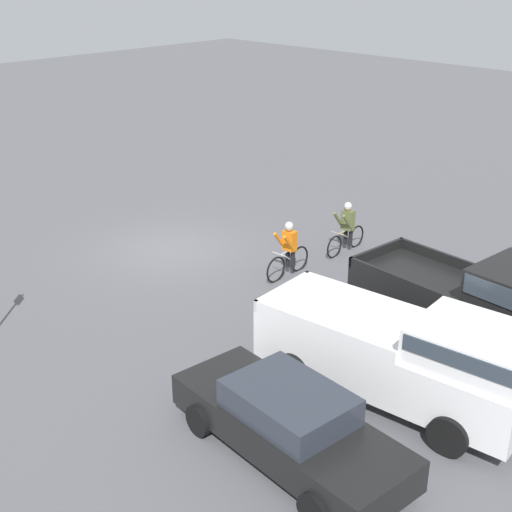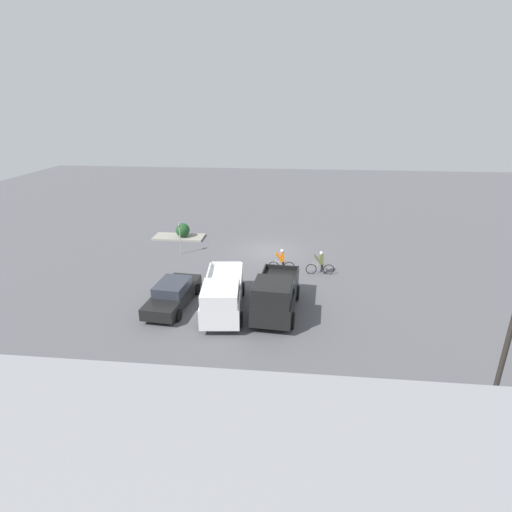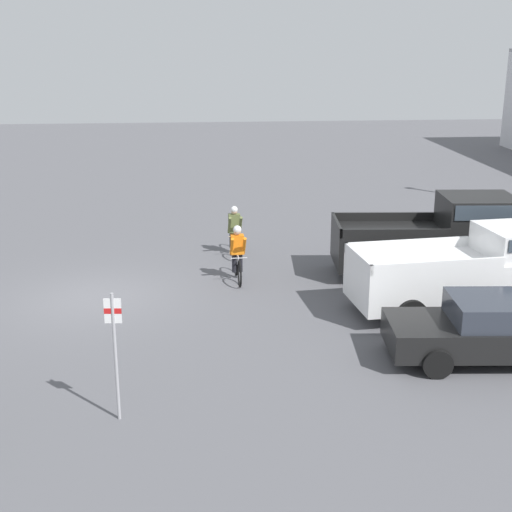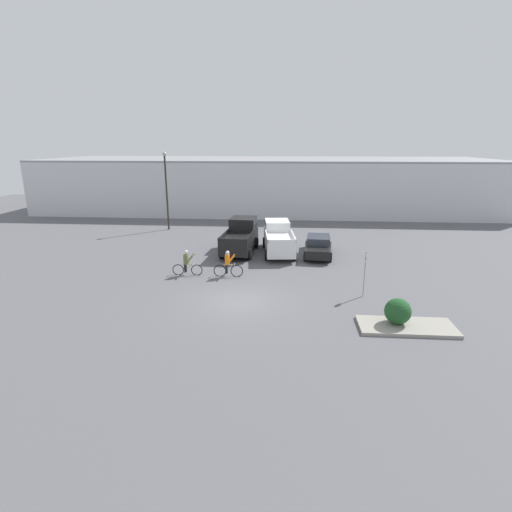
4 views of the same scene
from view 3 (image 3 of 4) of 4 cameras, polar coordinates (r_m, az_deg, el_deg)
The scene contains 7 objects.
ground_plane at distance 19.26m, azimuth -12.67°, elevation -3.28°, with size 80.00×80.00×0.00m, color #56565B.
pickup_truck_0 at distance 20.85m, azimuth 14.42°, elevation 1.59°, with size 2.47×5.14×2.33m.
pickup_truck_1 at distance 18.46m, azimuth 17.26°, elevation -0.97°, with size 2.54×5.67×2.10m.
sedan_0 at distance 15.93m, azimuth 18.96°, elevation -5.56°, with size 2.17×4.86×1.38m.
cyclist_0 at distance 19.93m, azimuth -1.49°, elevation 0.21°, with size 1.75×0.46×1.61m.
cyclist_1 at distance 22.33m, azimuth -1.74°, elevation 2.04°, with size 1.82×0.47×1.58m.
fire_lane_sign at distance 12.74m, azimuth -11.23°, elevation -6.97°, with size 0.06×0.30×2.41m.
Camera 3 is at (17.91, 2.62, 6.59)m, focal length 50.00 mm.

